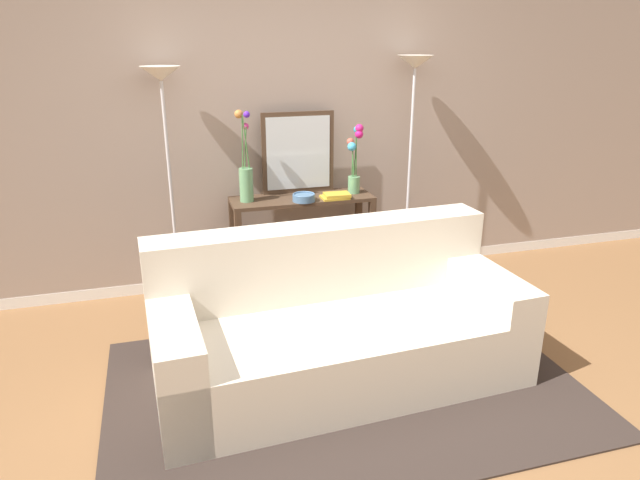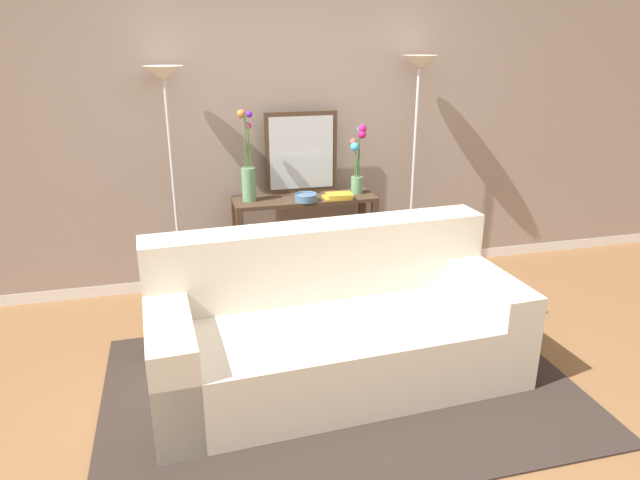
{
  "view_description": "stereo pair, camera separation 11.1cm",
  "coord_description": "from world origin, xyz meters",
  "px_view_note": "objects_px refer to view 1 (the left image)",
  "views": [
    {
      "loc": [
        -1.01,
        -2.45,
        1.97
      ],
      "look_at": [
        0.0,
        1.06,
        0.66
      ],
      "focal_mm": 32.2,
      "sensor_mm": 36.0,
      "label": 1
    },
    {
      "loc": [
        -0.9,
        -2.48,
        1.97
      ],
      "look_at": [
        0.0,
        1.06,
        0.66
      ],
      "focal_mm": 32.2,
      "sensor_mm": 36.0,
      "label": 2
    }
  ],
  "objects_px": {
    "couch": "(336,328)",
    "fruit_bowl": "(304,197)",
    "vase_short_flowers": "(355,160)",
    "vase_tall_flowers": "(246,175)",
    "floor_lamp_right": "(413,107)",
    "console_table": "(302,227)",
    "book_stack": "(336,196)",
    "floor_lamp_left": "(165,122)",
    "book_row_under_console": "(269,286)",
    "wall_mirror": "(298,153)"
  },
  "relations": [
    {
      "from": "couch",
      "to": "fruit_bowl",
      "type": "height_order",
      "value": "couch"
    },
    {
      "from": "vase_short_flowers",
      "to": "vase_tall_flowers",
      "type": "bearing_deg",
      "value": 179.89
    },
    {
      "from": "floor_lamp_right",
      "to": "console_table",
      "type": "bearing_deg",
      "value": -176.85
    },
    {
      "from": "vase_tall_flowers",
      "to": "book_stack",
      "type": "xyz_separation_m",
      "value": [
        0.67,
        -0.12,
        -0.18
      ]
    },
    {
      "from": "floor_lamp_left",
      "to": "book_row_under_console",
      "type": "relative_size",
      "value": 5.36
    },
    {
      "from": "book_stack",
      "to": "book_row_under_console",
      "type": "relative_size",
      "value": 0.67
    },
    {
      "from": "vase_tall_flowers",
      "to": "vase_short_flowers",
      "type": "height_order",
      "value": "vase_tall_flowers"
    },
    {
      "from": "floor_lamp_left",
      "to": "book_stack",
      "type": "height_order",
      "value": "floor_lamp_left"
    },
    {
      "from": "wall_mirror",
      "to": "couch",
      "type": "bearing_deg",
      "value": -95.16
    },
    {
      "from": "fruit_bowl",
      "to": "book_stack",
      "type": "distance_m",
      "value": 0.26
    },
    {
      "from": "vase_short_flowers",
      "to": "book_stack",
      "type": "bearing_deg",
      "value": -148.81
    },
    {
      "from": "floor_lamp_right",
      "to": "fruit_bowl",
      "type": "relative_size",
      "value": 10.56
    },
    {
      "from": "fruit_bowl",
      "to": "vase_short_flowers",
      "type": "bearing_deg",
      "value": 14.74
    },
    {
      "from": "vase_short_flowers",
      "to": "floor_lamp_right",
      "type": "bearing_deg",
      "value": 5.16
    },
    {
      "from": "floor_lamp_right",
      "to": "book_stack",
      "type": "distance_m",
      "value": 0.94
    },
    {
      "from": "couch",
      "to": "floor_lamp_right",
      "type": "distance_m",
      "value": 2.01
    },
    {
      "from": "vase_tall_flowers",
      "to": "floor_lamp_right",
      "type": "bearing_deg",
      "value": 1.81
    },
    {
      "from": "fruit_bowl",
      "to": "console_table",
      "type": "bearing_deg",
      "value": 83.35
    },
    {
      "from": "floor_lamp_right",
      "to": "vase_tall_flowers",
      "type": "xyz_separation_m",
      "value": [
        -1.35,
        -0.04,
        -0.45
      ]
    },
    {
      "from": "floor_lamp_left",
      "to": "fruit_bowl",
      "type": "relative_size",
      "value": 10.25
    },
    {
      "from": "floor_lamp_right",
      "to": "vase_tall_flowers",
      "type": "bearing_deg",
      "value": -178.19
    },
    {
      "from": "wall_mirror",
      "to": "book_row_under_console",
      "type": "bearing_deg",
      "value": -153.19
    },
    {
      "from": "floor_lamp_right",
      "to": "book_row_under_console",
      "type": "distance_m",
      "value": 1.83
    },
    {
      "from": "book_stack",
      "to": "couch",
      "type": "bearing_deg",
      "value": -107.27
    },
    {
      "from": "couch",
      "to": "wall_mirror",
      "type": "distance_m",
      "value": 1.62
    },
    {
      "from": "console_table",
      "to": "vase_tall_flowers",
      "type": "xyz_separation_m",
      "value": [
        -0.43,
        0.01,
        0.45
      ]
    },
    {
      "from": "wall_mirror",
      "to": "vase_short_flowers",
      "type": "bearing_deg",
      "value": -18.71
    },
    {
      "from": "fruit_bowl",
      "to": "book_row_under_console",
      "type": "xyz_separation_m",
      "value": [
        -0.27,
        0.11,
        -0.75
      ]
    },
    {
      "from": "floor_lamp_left",
      "to": "fruit_bowl",
      "type": "xyz_separation_m",
      "value": [
        0.96,
        -0.16,
        -0.58
      ]
    },
    {
      "from": "couch",
      "to": "book_stack",
      "type": "xyz_separation_m",
      "value": [
        0.36,
        1.15,
        0.49
      ]
    },
    {
      "from": "floor_lamp_right",
      "to": "vase_short_flowers",
      "type": "relative_size",
      "value": 3.34
    },
    {
      "from": "wall_mirror",
      "to": "floor_lamp_right",
      "type": "bearing_deg",
      "value": -6.12
    },
    {
      "from": "fruit_bowl",
      "to": "book_row_under_console",
      "type": "relative_size",
      "value": 0.52
    },
    {
      "from": "vase_short_flowers",
      "to": "book_stack",
      "type": "xyz_separation_m",
      "value": [
        -0.19,
        -0.11,
        -0.24
      ]
    },
    {
      "from": "wall_mirror",
      "to": "book_stack",
      "type": "relative_size",
      "value": 2.86
    },
    {
      "from": "wall_mirror",
      "to": "vase_tall_flowers",
      "type": "distance_m",
      "value": 0.48
    },
    {
      "from": "couch",
      "to": "floor_lamp_left",
      "type": "relative_size",
      "value": 1.24
    },
    {
      "from": "wall_mirror",
      "to": "book_row_under_console",
      "type": "distance_m",
      "value": 1.09
    },
    {
      "from": "console_table",
      "to": "wall_mirror",
      "type": "relative_size",
      "value": 1.74
    },
    {
      "from": "floor_lamp_right",
      "to": "wall_mirror",
      "type": "height_order",
      "value": "floor_lamp_right"
    },
    {
      "from": "wall_mirror",
      "to": "vase_tall_flowers",
      "type": "bearing_deg",
      "value": -162.3
    },
    {
      "from": "vase_tall_flowers",
      "to": "vase_short_flowers",
      "type": "relative_size",
      "value": 1.25
    },
    {
      "from": "vase_tall_flowers",
      "to": "wall_mirror",
      "type": "bearing_deg",
      "value": 17.7
    },
    {
      "from": "book_row_under_console",
      "to": "fruit_bowl",
      "type": "bearing_deg",
      "value": -22.3
    },
    {
      "from": "couch",
      "to": "vase_short_flowers",
      "type": "distance_m",
      "value": 1.56
    },
    {
      "from": "vase_tall_flowers",
      "to": "book_stack",
      "type": "relative_size",
      "value": 3.06
    },
    {
      "from": "console_table",
      "to": "floor_lamp_left",
      "type": "distance_m",
      "value": 1.3
    },
    {
      "from": "fruit_bowl",
      "to": "book_stack",
      "type": "height_order",
      "value": "fruit_bowl"
    },
    {
      "from": "fruit_bowl",
      "to": "vase_tall_flowers",
      "type": "bearing_deg",
      "value": 164.1
    },
    {
      "from": "floor_lamp_left",
      "to": "wall_mirror",
      "type": "height_order",
      "value": "floor_lamp_left"
    }
  ]
}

